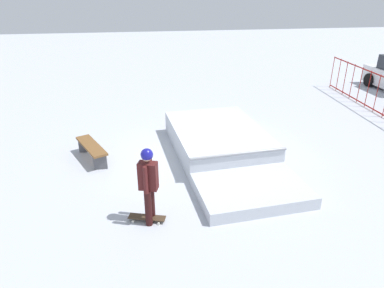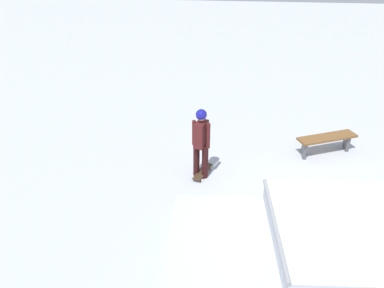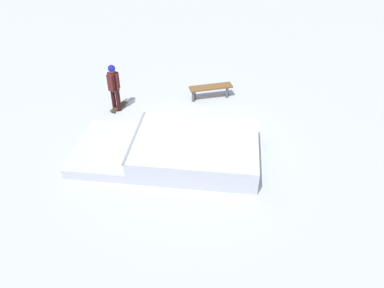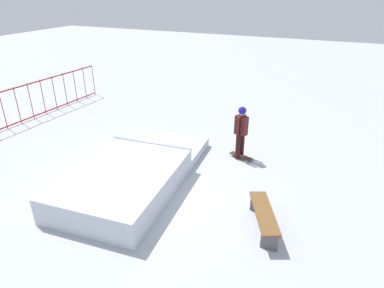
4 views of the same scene
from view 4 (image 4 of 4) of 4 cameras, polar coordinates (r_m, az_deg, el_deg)
The scene contains 5 objects.
ground_plane at distance 9.14m, azimuth -6.42°, elevation -8.37°, with size 60.00×60.00×0.00m, color #B2B7C1.
skate_ramp at distance 9.42m, azimuth -10.32°, elevation -5.27°, with size 5.60×3.04×0.74m.
skater at distance 10.55m, azimuth 8.35°, elevation 2.59°, with size 0.42×0.43×1.73m.
skateboard at distance 10.89m, azimuth 8.36°, elevation -2.07°, with size 0.43×0.82×0.09m.
park_bench at distance 7.90m, azimuth 12.12°, elevation -11.87°, with size 1.62×1.03×0.48m.
Camera 4 is at (-6.45, -3.99, 5.10)m, focal length 31.33 mm.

